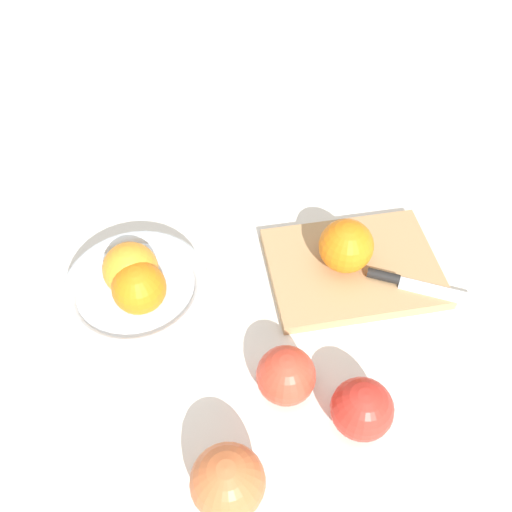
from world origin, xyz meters
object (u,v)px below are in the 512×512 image
Objects in this scene: bowl at (137,292)px; orange_on_board at (346,246)px; apple_front_left at (286,376)px; apple_front_center at (362,409)px; knife at (407,283)px; cutting_board at (353,268)px; apple_front_left_2 at (228,482)px.

bowl is 0.29m from orange_on_board.
apple_front_left and apple_front_center have the same top height.
cutting_board is at bearing 130.32° from knife.
apple_front_center is at bearing -51.59° from bowl.
bowl is 0.27m from apple_front_left_2.
cutting_board is at bearing 39.11° from apple_front_left.
orange_on_board reaches higher than apple_front_center.
cutting_board is 0.35m from apple_front_left_2.
apple_front_left_2 is (-0.32, -0.17, 0.02)m from knife.
bowl reaches higher than cutting_board.
apple_front_left is at bearing -136.92° from orange_on_board.
knife is at bearing 19.04° from apple_front_left.
orange_on_board is 0.35m from apple_front_left_2.
knife is 0.21m from apple_front_center.
bowl is 2.40× the size of apple_front_left_2.
orange_on_board is (-0.01, 0.01, 0.05)m from cutting_board.
cutting_board is 3.33× the size of apple_front_left.
orange_on_board reaches higher than apple_front_left.
knife reaches higher than cutting_board.
apple_front_left_2 is (-0.11, -0.09, 0.00)m from apple_front_left.
orange_on_board is 0.58× the size of knife.
orange_on_board is 1.05× the size of apple_front_left.
knife is 0.36m from apple_front_left_2.
apple_front_left is 0.99× the size of apple_front_center.
knife is 1.79× the size of apple_front_center.
apple_front_left_2 is at bearing -173.08° from apple_front_center.
apple_front_left_2 is at bearing -139.30° from apple_front_left.
apple_front_left is (-0.16, -0.13, 0.03)m from cutting_board.
orange_on_board reaches higher than knife.
apple_front_left_2 reaches higher than cutting_board.
bowl reaches higher than apple_front_center.
knife is (0.05, -0.06, 0.01)m from cutting_board.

